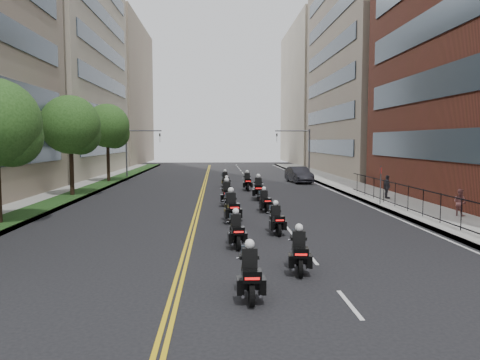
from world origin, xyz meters
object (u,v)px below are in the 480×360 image
object	(u,v)px
motorcycle_9	(247,182)
motorcycle_4	(231,209)
motorcycle_2	(236,232)
parked_sedan	(299,175)
motorcycle_6	(227,195)
motorcycle_3	(276,221)
pedestrian_b	(460,202)
motorcycle_10	(225,180)
motorcycle_7	(258,189)
motorcycle_0	(250,275)
pedestrian_c	(387,187)
motorcycle_1	(299,253)
motorcycle_8	(227,187)
motorcycle_5	(264,202)

from	to	relation	value
motorcycle_9	motorcycle_4	bearing A→B (deg)	-97.28
motorcycle_2	motorcycle_9	xyz separation A→B (m)	(1.86, 21.39, 0.07)
parked_sedan	motorcycle_6	bearing A→B (deg)	-122.21
motorcycle_3	motorcycle_6	xyz separation A→B (m)	(-2.07, 9.47, 0.12)
pedestrian_b	motorcycle_10	bearing A→B (deg)	9.93
motorcycle_7	motorcycle_10	distance (m)	9.69
motorcycle_0	pedestrian_c	distance (m)	23.24
motorcycle_4	pedestrian_b	size ratio (longest dim) A/B	1.67
motorcycle_1	pedestrian_b	world-z (taller)	pedestrian_b
motorcycle_8	motorcycle_2	bearing A→B (deg)	-87.71
motorcycle_3	motorcycle_9	distance (m)	18.81
motorcycle_5	motorcycle_7	xyz separation A→B (m)	(0.16, 5.83, 0.14)
motorcycle_5	pedestrian_c	size ratio (longest dim) A/B	1.23
motorcycle_1	motorcycle_10	size ratio (longest dim) A/B	0.97
motorcycle_7	motorcycle_6	bearing A→B (deg)	-124.49
motorcycle_3	parked_sedan	distance (m)	26.57
motorcycle_2	motorcycle_7	bearing A→B (deg)	77.28
motorcycle_4	pedestrian_c	xyz separation A→B (m)	(11.44, 8.43, 0.26)
motorcycle_7	pedestrian_c	bearing A→B (deg)	-1.91
motorcycle_3	motorcycle_6	size ratio (longest dim) A/B	0.84
motorcycle_4	parked_sedan	distance (m)	24.07
motorcycle_9	motorcycle_10	xyz separation A→B (m)	(-1.84, 3.09, -0.05)
motorcycle_0	motorcycle_8	xyz separation A→B (m)	(-0.10, 24.41, -0.03)
motorcycle_6	motorcycle_10	xyz separation A→B (m)	(0.14, 12.42, -0.09)
motorcycle_8	motorcycle_9	world-z (taller)	motorcycle_9
motorcycle_8	motorcycle_10	bearing A→B (deg)	92.25
motorcycle_2	motorcycle_3	bearing A→B (deg)	48.66
motorcycle_5	motorcycle_1	bearing A→B (deg)	-98.71
motorcycle_4	motorcycle_6	distance (m)	6.34
motorcycle_1	motorcycle_8	distance (m)	22.03
motorcycle_3	motorcycle_1	bearing A→B (deg)	-94.21
motorcycle_6	motorcycle_9	world-z (taller)	motorcycle_6
motorcycle_3	motorcycle_8	distance (m)	15.79
motorcycle_2	parked_sedan	bearing A→B (deg)	70.85
motorcycle_5	motorcycle_2	bearing A→B (deg)	-110.68
motorcycle_0	motorcycle_9	size ratio (longest dim) A/B	0.91
motorcycle_0	motorcycle_9	world-z (taller)	motorcycle_9
motorcycle_2	motorcycle_9	world-z (taller)	motorcycle_9
motorcycle_7	motorcycle_10	bearing A→B (deg)	107.06
motorcycle_7	pedestrian_b	world-z (taller)	motorcycle_7
motorcycle_4	motorcycle_0	bearing A→B (deg)	-96.93
motorcycle_3	motorcycle_5	size ratio (longest dim) A/B	1.02
motorcycle_3	motorcycle_8	size ratio (longest dim) A/B	1.00
motorcycle_2	motorcycle_4	size ratio (longest dim) A/B	0.85
motorcycle_5	pedestrian_c	world-z (taller)	pedestrian_c
pedestrian_b	motorcycle_8	bearing A→B (deg)	21.70
motorcycle_6	motorcycle_10	bearing A→B (deg)	87.53
motorcycle_8	pedestrian_c	distance (m)	12.14
motorcycle_9	pedestrian_c	bearing A→B (deg)	-37.62
motorcycle_0	motorcycle_3	xyz separation A→B (m)	(1.84, 8.74, -0.02)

